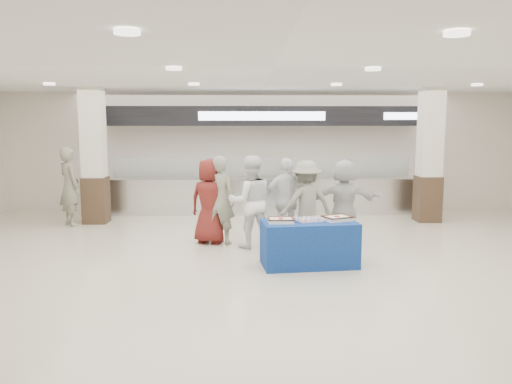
{
  "coord_description": "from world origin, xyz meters",
  "views": [
    {
      "loc": [
        -0.45,
        -7.67,
        2.35
      ],
      "look_at": [
        -0.23,
        1.6,
        1.08
      ],
      "focal_mm": 35.0,
      "sensor_mm": 36.0,
      "label": 1
    }
  ],
  "objects_px": {
    "sheet_cake_right": "(337,218)",
    "civilian_maroon": "(210,201)",
    "chef_tall": "(250,202)",
    "chef_short": "(287,201)",
    "sheet_cake_left": "(281,220)",
    "cupcake_tray": "(309,220)",
    "soldier_bg": "(70,186)",
    "soldier_b": "(306,203)",
    "display_table": "(309,243)",
    "soldier_a": "(220,200)",
    "civilian_white": "(344,200)"
  },
  "relations": [
    {
      "from": "sheet_cake_left",
      "to": "soldier_bg",
      "type": "height_order",
      "value": "soldier_bg"
    },
    {
      "from": "display_table",
      "to": "soldier_a",
      "type": "relative_size",
      "value": 0.89
    },
    {
      "from": "soldier_bg",
      "to": "soldier_a",
      "type": "bearing_deg",
      "value": -159.48
    },
    {
      "from": "chef_tall",
      "to": "civilian_white",
      "type": "xyz_separation_m",
      "value": [
        1.89,
        0.52,
        -0.05
      ]
    },
    {
      "from": "sheet_cake_left",
      "to": "soldier_bg",
      "type": "xyz_separation_m",
      "value": [
        -4.65,
        3.56,
        0.12
      ]
    },
    {
      "from": "sheet_cake_right",
      "to": "cupcake_tray",
      "type": "bearing_deg",
      "value": -173.03
    },
    {
      "from": "display_table",
      "to": "civilian_maroon",
      "type": "height_order",
      "value": "civilian_maroon"
    },
    {
      "from": "cupcake_tray",
      "to": "soldier_b",
      "type": "relative_size",
      "value": 0.27
    },
    {
      "from": "chef_tall",
      "to": "soldier_b",
      "type": "height_order",
      "value": "chef_tall"
    },
    {
      "from": "civilian_maroon",
      "to": "chef_tall",
      "type": "relative_size",
      "value": 0.96
    },
    {
      "from": "sheet_cake_right",
      "to": "civilian_maroon",
      "type": "relative_size",
      "value": 0.31
    },
    {
      "from": "soldier_b",
      "to": "display_table",
      "type": "bearing_deg",
      "value": 69.05
    },
    {
      "from": "soldier_b",
      "to": "civilian_white",
      "type": "height_order",
      "value": "soldier_b"
    },
    {
      "from": "civilian_maroon",
      "to": "chef_short",
      "type": "relative_size",
      "value": 1.0
    },
    {
      "from": "chef_tall",
      "to": "soldier_bg",
      "type": "distance_m",
      "value": 4.7
    },
    {
      "from": "chef_tall",
      "to": "chef_short",
      "type": "distance_m",
      "value": 0.8
    },
    {
      "from": "soldier_a",
      "to": "chef_short",
      "type": "relative_size",
      "value": 1.03
    },
    {
      "from": "cupcake_tray",
      "to": "soldier_bg",
      "type": "relative_size",
      "value": 0.24
    },
    {
      "from": "sheet_cake_left",
      "to": "civilian_maroon",
      "type": "xyz_separation_m",
      "value": [
        -1.28,
        1.73,
        0.05
      ]
    },
    {
      "from": "soldier_bg",
      "to": "sheet_cake_left",
      "type": "bearing_deg",
      "value": -169.21
    },
    {
      "from": "sheet_cake_right",
      "to": "civilian_white",
      "type": "height_order",
      "value": "civilian_white"
    },
    {
      "from": "chef_tall",
      "to": "chef_short",
      "type": "height_order",
      "value": "chef_tall"
    },
    {
      "from": "display_table",
      "to": "civilian_white",
      "type": "xyz_separation_m",
      "value": [
        0.93,
        1.81,
        0.45
      ]
    },
    {
      "from": "soldier_a",
      "to": "civilian_maroon",
      "type": "bearing_deg",
      "value": 10.3
    },
    {
      "from": "chef_tall",
      "to": "soldier_b",
      "type": "xyz_separation_m",
      "value": [
        1.08,
        0.1,
        -0.05
      ]
    },
    {
      "from": "sheet_cake_left",
      "to": "civilian_maroon",
      "type": "height_order",
      "value": "civilian_maroon"
    },
    {
      "from": "civilian_maroon",
      "to": "soldier_a",
      "type": "xyz_separation_m",
      "value": [
        0.2,
        -0.04,
        0.03
      ]
    },
    {
      "from": "sheet_cake_left",
      "to": "chef_tall",
      "type": "height_order",
      "value": "chef_tall"
    },
    {
      "from": "cupcake_tray",
      "to": "chef_tall",
      "type": "bearing_deg",
      "value": 126.3
    },
    {
      "from": "display_table",
      "to": "soldier_bg",
      "type": "bearing_deg",
      "value": 139.49
    },
    {
      "from": "sheet_cake_left",
      "to": "sheet_cake_right",
      "type": "height_order",
      "value": "sheet_cake_right"
    },
    {
      "from": "soldier_bg",
      "to": "civilian_maroon",
      "type": "bearing_deg",
      "value": -160.33
    },
    {
      "from": "chef_tall",
      "to": "civilian_white",
      "type": "relative_size",
      "value": 1.06
    },
    {
      "from": "sheet_cake_left",
      "to": "chef_short",
      "type": "xyz_separation_m",
      "value": [
        0.25,
        1.72,
        0.05
      ]
    },
    {
      "from": "cupcake_tray",
      "to": "civilian_white",
      "type": "height_order",
      "value": "civilian_white"
    },
    {
      "from": "display_table",
      "to": "chef_short",
      "type": "relative_size",
      "value": 0.92
    },
    {
      "from": "display_table",
      "to": "sheet_cake_right",
      "type": "xyz_separation_m",
      "value": [
        0.47,
        0.06,
        0.42
      ]
    },
    {
      "from": "civilian_maroon",
      "to": "soldier_a",
      "type": "relative_size",
      "value": 0.96
    },
    {
      "from": "sheet_cake_right",
      "to": "chef_tall",
      "type": "height_order",
      "value": "chef_tall"
    },
    {
      "from": "cupcake_tray",
      "to": "soldier_b",
      "type": "distance_m",
      "value": 1.4
    },
    {
      "from": "soldier_a",
      "to": "soldier_bg",
      "type": "distance_m",
      "value": 4.04
    },
    {
      "from": "civilian_maroon",
      "to": "soldier_bg",
      "type": "bearing_deg",
      "value": -7.87
    },
    {
      "from": "display_table",
      "to": "chef_short",
      "type": "distance_m",
      "value": 1.72
    },
    {
      "from": "soldier_a",
      "to": "chef_short",
      "type": "xyz_separation_m",
      "value": [
        1.32,
        0.04,
        -0.03
      ]
    },
    {
      "from": "cupcake_tray",
      "to": "soldier_bg",
      "type": "xyz_separation_m",
      "value": [
        -5.12,
        3.47,
        0.14
      ]
    },
    {
      "from": "chef_tall",
      "to": "soldier_b",
      "type": "distance_m",
      "value": 1.08
    },
    {
      "from": "sheet_cake_left",
      "to": "cupcake_tray",
      "type": "bearing_deg",
      "value": 10.54
    },
    {
      "from": "civilian_maroon",
      "to": "soldier_bg",
      "type": "relative_size",
      "value": 0.92
    },
    {
      "from": "display_table",
      "to": "sheet_cake_left",
      "type": "height_order",
      "value": "sheet_cake_left"
    },
    {
      "from": "display_table",
      "to": "sheet_cake_right",
      "type": "bearing_deg",
      "value": 0.37
    }
  ]
}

